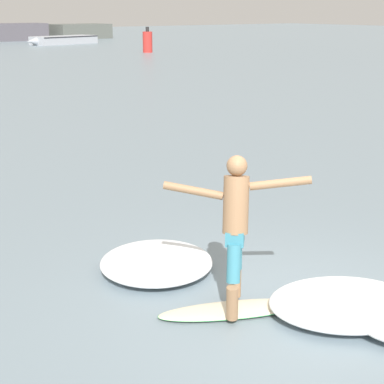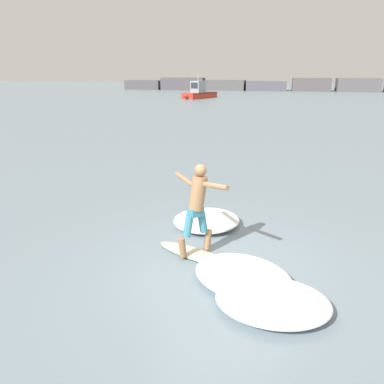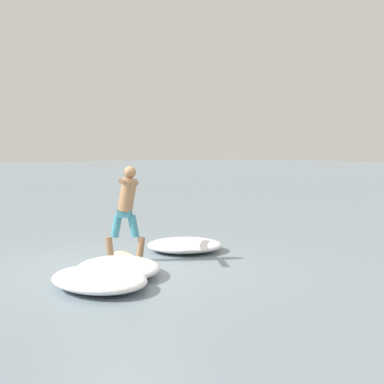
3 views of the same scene
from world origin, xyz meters
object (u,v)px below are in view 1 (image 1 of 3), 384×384
at_px(surfboard, 236,310).
at_px(surfer, 236,221).
at_px(fishing_boat_near_jetty, 63,40).
at_px(channel_marker_buoy, 148,42).

xyz_separation_m(surfboard, surfer, (0.00, 0.04, 1.05)).
relative_size(surfboard, surfer, 1.07).
xyz_separation_m(fishing_boat_near_jetty, channel_marker_buoy, (0.16, -14.65, 0.40)).
bearing_deg(channel_marker_buoy, surfer, -121.36).
height_order(surfer, fishing_boat_near_jetty, surfer).
bearing_deg(surfboard, channel_marker_buoy, 58.66).
bearing_deg(fishing_boat_near_jetty, surfboard, -113.52).
bearing_deg(surfer, channel_marker_buoy, 58.64).
height_order(surfer, channel_marker_buoy, channel_marker_buoy).
relative_size(surfboard, channel_marker_buoy, 0.97).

